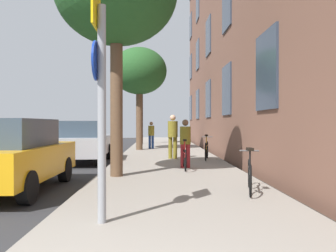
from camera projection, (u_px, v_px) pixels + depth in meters
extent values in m
plane|color=#332D28|center=(95.00, 155.00, 16.49)|extent=(41.80, 41.80, 0.00)
cube|color=#2D2D30|center=(51.00, 155.00, 16.43)|extent=(7.00, 38.00, 0.01)
cube|color=gray|center=(167.00, 154.00, 16.60)|extent=(4.20, 38.00, 0.12)
cube|color=#2D3847|center=(266.00, 70.00, 8.65)|extent=(0.06, 1.64, 2.00)
cube|color=#2D3847|center=(227.00, 90.00, 13.65)|extent=(0.06, 1.64, 2.00)
cube|color=#2D3847|center=(208.00, 99.00, 18.65)|extent=(0.06, 1.64, 2.00)
cube|color=#2D3847|center=(198.00, 104.00, 23.64)|extent=(0.06, 1.64, 2.00)
cube|color=#2D3847|center=(191.00, 108.00, 28.64)|extent=(0.06, 1.64, 2.00)
cube|color=#2D3847|center=(227.00, 5.00, 13.63)|extent=(0.06, 1.64, 2.00)
cube|color=#2D3847|center=(208.00, 37.00, 18.63)|extent=(0.06, 1.64, 2.00)
cube|color=#2D3847|center=(198.00, 55.00, 23.62)|extent=(0.06, 1.64, 2.00)
cube|color=#2D3847|center=(191.00, 67.00, 28.62)|extent=(0.06, 1.64, 2.00)
cube|color=#2D3847|center=(198.00, 6.00, 23.60)|extent=(0.06, 1.64, 2.00)
cube|color=#2D3847|center=(191.00, 26.00, 28.60)|extent=(0.06, 1.64, 2.00)
cylinder|color=gray|center=(102.00, 114.00, 4.82)|extent=(0.12, 0.12, 3.08)
cube|color=yellow|center=(96.00, 8.00, 4.80)|extent=(0.03, 0.60, 0.60)
cylinder|color=#14339E|center=(96.00, 61.00, 4.81)|extent=(0.03, 0.56, 0.56)
cylinder|color=black|center=(142.00, 118.00, 24.05)|extent=(0.12, 0.12, 3.69)
cube|color=black|center=(140.00, 98.00, 24.04)|extent=(0.20, 0.24, 0.80)
sphere|color=red|center=(138.00, 94.00, 24.03)|extent=(0.16, 0.16, 0.16)
sphere|color=#523707|center=(138.00, 98.00, 24.03)|extent=(0.16, 0.16, 0.16)
sphere|color=#083E11|center=(138.00, 102.00, 24.03)|extent=(0.16, 0.16, 0.16)
cylinder|color=brown|center=(117.00, 103.00, 9.13)|extent=(0.33, 0.33, 3.93)
cylinder|color=brown|center=(139.00, 119.00, 18.52)|extent=(0.35, 0.35, 3.38)
ellipsoid|color=#235123|center=(139.00, 71.00, 18.50)|extent=(2.99, 2.99, 2.54)
torus|color=black|center=(249.00, 173.00, 7.51)|extent=(0.19, 0.62, 0.63)
torus|color=black|center=(250.00, 181.00, 6.52)|extent=(0.19, 0.62, 0.63)
cylinder|color=black|center=(250.00, 168.00, 7.01)|extent=(0.25, 0.84, 0.04)
cylinder|color=black|center=(250.00, 174.00, 6.77)|extent=(0.17, 0.52, 0.28)
cylinder|color=black|center=(250.00, 157.00, 6.86)|extent=(0.04, 0.04, 0.28)
cube|color=black|center=(250.00, 149.00, 6.86)|extent=(0.10, 0.24, 0.06)
cylinder|color=#4C4C4C|center=(249.00, 151.00, 7.51)|extent=(0.42, 0.13, 0.03)
torus|color=black|center=(184.00, 157.00, 11.00)|extent=(0.05, 0.65, 0.65)
torus|color=black|center=(185.00, 160.00, 10.03)|extent=(0.05, 0.65, 0.65)
cylinder|color=#B21E1E|center=(184.00, 153.00, 10.52)|extent=(0.06, 0.83, 0.04)
cylinder|color=#B21E1E|center=(185.00, 156.00, 10.27)|extent=(0.05, 0.50, 0.27)
cylinder|color=#B21E1E|center=(185.00, 145.00, 10.37)|extent=(0.04, 0.04, 0.28)
cube|color=black|center=(185.00, 140.00, 10.37)|extent=(0.10, 0.24, 0.06)
cylinder|color=#4C4C4C|center=(184.00, 142.00, 11.00)|extent=(0.42, 0.04, 0.03)
torus|color=black|center=(207.00, 150.00, 13.86)|extent=(0.18, 0.69, 0.70)
torus|color=black|center=(206.00, 152.00, 12.85)|extent=(0.18, 0.69, 0.70)
cylinder|color=#C68C19|center=(207.00, 146.00, 13.36)|extent=(0.22, 0.86, 0.04)
cylinder|color=#C68C19|center=(206.00, 149.00, 13.10)|extent=(0.15, 0.52, 0.28)
cylinder|color=#C68C19|center=(206.00, 139.00, 13.20)|extent=(0.04, 0.04, 0.28)
cube|color=black|center=(206.00, 135.00, 13.20)|extent=(0.10, 0.24, 0.06)
cylinder|color=#4C4C4C|center=(207.00, 137.00, 13.86)|extent=(0.42, 0.11, 0.03)
cylinder|color=maroon|center=(183.00, 156.00, 10.90)|extent=(0.14, 0.14, 0.75)
cylinder|color=maroon|center=(188.00, 156.00, 10.90)|extent=(0.14, 0.14, 0.75)
cylinder|color=olive|center=(185.00, 135.00, 10.90)|extent=(0.49, 0.49, 0.57)
sphere|color=brown|center=(185.00, 123.00, 10.90)|extent=(0.20, 0.20, 0.20)
cylinder|color=olive|center=(170.00, 148.00, 13.77)|extent=(0.16, 0.16, 0.86)
cylinder|color=olive|center=(175.00, 148.00, 13.77)|extent=(0.16, 0.16, 0.86)
cylinder|color=olive|center=(173.00, 129.00, 13.77)|extent=(0.56, 0.56, 0.65)
sphere|color=tan|center=(173.00, 118.00, 13.76)|extent=(0.23, 0.23, 0.23)
cylinder|color=navy|center=(150.00, 142.00, 19.24)|extent=(0.14, 0.14, 0.75)
cylinder|color=navy|center=(153.00, 142.00, 19.25)|extent=(0.14, 0.14, 0.75)
cylinder|color=olive|center=(151.00, 131.00, 19.24)|extent=(0.47, 0.47, 0.56)
sphere|color=#936B4C|center=(151.00, 123.00, 19.24)|extent=(0.20, 0.20, 0.20)
cube|color=orange|center=(12.00, 161.00, 7.61)|extent=(1.85, 4.03, 0.70)
cube|color=#384756|center=(8.00, 133.00, 7.41)|extent=(1.54, 2.26, 0.60)
cylinder|color=black|center=(1.00, 170.00, 8.87)|extent=(0.22, 0.64, 0.64)
cylinder|color=black|center=(65.00, 169.00, 8.92)|extent=(0.22, 0.64, 0.64)
cylinder|color=black|center=(27.00, 188.00, 6.35)|extent=(0.22, 0.64, 0.64)
cube|color=#B7B7BC|center=(83.00, 145.00, 13.36)|extent=(1.98, 4.11, 0.70)
cube|color=#384756|center=(82.00, 129.00, 13.15)|extent=(1.61, 2.33, 0.60)
cylinder|color=black|center=(71.00, 152.00, 14.62)|extent=(0.22, 0.64, 0.64)
cylinder|color=black|center=(109.00, 152.00, 14.67)|extent=(0.22, 0.64, 0.64)
cylinder|color=black|center=(52.00, 158.00, 12.05)|extent=(0.22, 0.64, 0.64)
cylinder|color=black|center=(98.00, 157.00, 12.09)|extent=(0.22, 0.64, 0.64)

